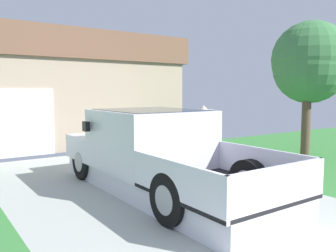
{
  "coord_description": "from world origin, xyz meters",
  "views": [
    {
      "loc": [
        -3.59,
        -1.54,
        1.97
      ],
      "look_at": [
        0.67,
        4.56,
        1.24
      ],
      "focal_mm": 37.57,
      "sensor_mm": 36.0,
      "label": 1
    }
  ],
  "objects_px": {
    "pickup_truck": "(152,154)",
    "neighbor_tree": "(309,61)",
    "person_with_hat": "(203,136)",
    "house_with_garage": "(27,89)",
    "handbag": "(203,171)"
  },
  "relations": [
    {
      "from": "pickup_truck",
      "to": "neighbor_tree",
      "type": "xyz_separation_m",
      "value": [
        6.05,
        0.54,
        2.18
      ]
    },
    {
      "from": "person_with_hat",
      "to": "house_with_garage",
      "type": "height_order",
      "value": "house_with_garage"
    },
    {
      "from": "person_with_hat",
      "to": "neighbor_tree",
      "type": "height_order",
      "value": "neighbor_tree"
    },
    {
      "from": "person_with_hat",
      "to": "pickup_truck",
      "type": "bearing_deg",
      "value": 6.41
    },
    {
      "from": "pickup_truck",
      "to": "neighbor_tree",
      "type": "distance_m",
      "value": 6.45
    },
    {
      "from": "handbag",
      "to": "person_with_hat",
      "type": "bearing_deg",
      "value": 51.29
    },
    {
      "from": "handbag",
      "to": "neighbor_tree",
      "type": "bearing_deg",
      "value": 5.33
    },
    {
      "from": "handbag",
      "to": "house_with_garage",
      "type": "height_order",
      "value": "house_with_garage"
    },
    {
      "from": "house_with_garage",
      "to": "pickup_truck",
      "type": "bearing_deg",
      "value": -86.67
    },
    {
      "from": "handbag",
      "to": "neighbor_tree",
      "type": "xyz_separation_m",
      "value": [
        4.6,
        0.43,
        2.76
      ]
    },
    {
      "from": "house_with_garage",
      "to": "neighbor_tree",
      "type": "relative_size",
      "value": 2.62
    },
    {
      "from": "pickup_truck",
      "to": "person_with_hat",
      "type": "bearing_deg",
      "value": 9.86
    },
    {
      "from": "handbag",
      "to": "house_with_garage",
      "type": "bearing_deg",
      "value": 103.51
    },
    {
      "from": "pickup_truck",
      "to": "house_with_garage",
      "type": "xyz_separation_m",
      "value": [
        -0.47,
        8.13,
        1.33
      ]
    },
    {
      "from": "handbag",
      "to": "neighbor_tree",
      "type": "relative_size",
      "value": 0.1
    }
  ]
}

